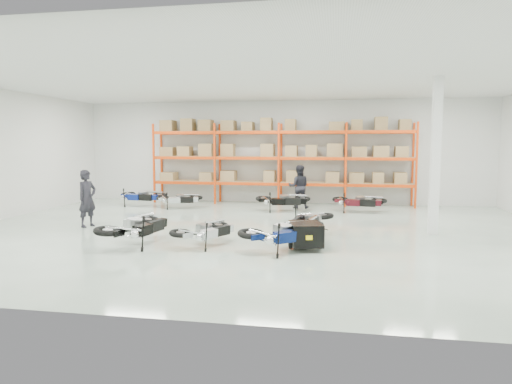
% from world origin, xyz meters
% --- Properties ---
extents(room, '(18.00, 18.00, 18.00)m').
position_xyz_m(room, '(0.00, 0.00, 2.25)').
color(room, silver).
rests_on(room, ground).
extents(pallet_rack, '(11.28, 0.98, 3.62)m').
position_xyz_m(pallet_rack, '(-0.00, 6.45, 2.26)').
color(pallet_rack, '#DE3E0B').
rests_on(pallet_rack, ground).
extents(structural_column, '(0.25, 0.25, 4.50)m').
position_xyz_m(structural_column, '(5.20, 0.50, 2.25)').
color(structural_column, white).
rests_on(structural_column, ground).
extents(moto_blue_centre, '(2.04, 1.98, 1.23)m').
position_xyz_m(moto_blue_centre, '(1.19, -2.37, 0.58)').
color(moto_blue_centre, '#071548').
rests_on(moto_blue_centre, ground).
extents(moto_silver_left, '(1.50, 1.85, 1.07)m').
position_xyz_m(moto_silver_left, '(-0.83, -2.15, 0.51)').
color(moto_silver_left, '#BBBCC2').
rests_on(moto_silver_left, ground).
extents(moto_black_far_left, '(1.34, 2.16, 1.31)m').
position_xyz_m(moto_black_far_left, '(-2.61, -2.36, 0.62)').
color(moto_black_far_left, black).
rests_on(moto_black_far_left, ground).
extents(moto_touring_right, '(1.22, 2.01, 1.22)m').
position_xyz_m(moto_touring_right, '(1.70, -0.48, 0.58)').
color(moto_touring_right, black).
rests_on(moto_touring_right, ground).
extents(trailer, '(0.95, 1.63, 0.66)m').
position_xyz_m(trailer, '(1.70, -2.08, 0.39)').
color(trailer, black).
rests_on(trailer, ground).
extents(moto_back_a, '(1.89, 1.09, 1.17)m').
position_xyz_m(moto_back_a, '(-5.66, 4.70, 0.55)').
color(moto_back_a, navy).
rests_on(moto_back_a, ground).
extents(moto_back_b, '(1.77, 1.22, 1.04)m').
position_xyz_m(moto_back_b, '(-3.86, 4.36, 0.49)').
color(moto_back_b, '#B3B8BD').
rests_on(moto_back_b, ground).
extents(moto_back_c, '(1.95, 1.17, 1.19)m').
position_xyz_m(moto_back_c, '(0.40, 4.26, 0.56)').
color(moto_back_c, black).
rests_on(moto_back_c, ground).
extents(moto_back_d, '(1.88, 1.13, 1.15)m').
position_xyz_m(moto_back_d, '(3.29, 4.50, 0.54)').
color(moto_back_d, '#460E16').
rests_on(moto_back_d, ground).
extents(person_left, '(0.62, 0.76, 1.80)m').
position_xyz_m(person_left, '(-5.30, -0.11, 0.90)').
color(person_left, black).
rests_on(person_left, ground).
extents(person_back, '(0.90, 0.73, 1.76)m').
position_xyz_m(person_back, '(0.93, 5.25, 0.88)').
color(person_back, black).
rests_on(person_back, ground).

